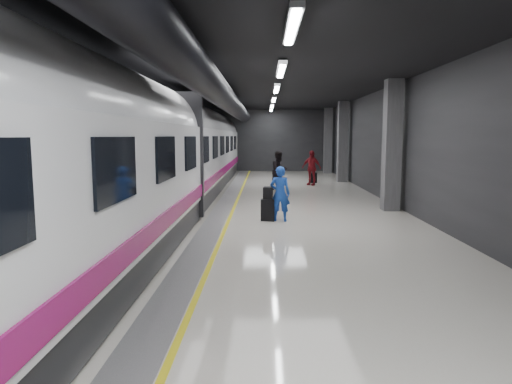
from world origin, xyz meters
TOP-DOWN VIEW (x-y plane):
  - ground at (0.00, 0.00)m, footprint 40.00×40.00m
  - platform_hall at (-0.29, 0.96)m, footprint 10.02×40.02m
  - train at (-3.25, -0.00)m, footprint 3.05×38.00m
  - traveler_main at (0.62, -0.15)m, footprint 0.66×0.48m
  - suitcase_main at (0.25, -0.11)m, footprint 0.44×0.30m
  - shoulder_bag at (0.25, -0.12)m, footprint 0.30×0.21m
  - traveler_far_a at (0.86, 7.96)m, footprint 1.15×1.11m
  - traveler_far_b at (2.63, 10.17)m, footprint 1.15×0.93m
  - suitcase_far at (2.89, 11.41)m, footprint 0.40×0.29m

SIDE VIEW (x-z plane):
  - ground at x=0.00m, z-range 0.00..0.00m
  - suitcase_far at x=2.89m, z-range 0.00..0.56m
  - suitcase_main at x=0.25m, z-range 0.00..0.67m
  - traveler_main at x=0.62m, z-range 0.00..1.68m
  - shoulder_bag at x=0.25m, z-range 0.67..1.03m
  - traveler_far_b at x=2.63m, z-range 0.00..1.83m
  - traveler_far_a at x=0.86m, z-range 0.00..1.87m
  - train at x=-3.25m, z-range 0.04..4.09m
  - platform_hall at x=-0.29m, z-range 1.28..5.79m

